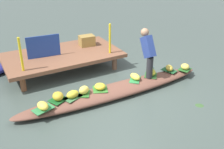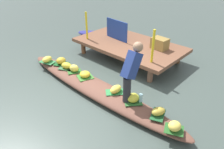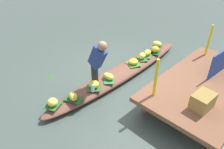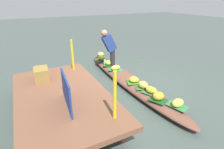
{
  "view_description": "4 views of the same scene",
  "coord_description": "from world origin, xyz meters",
  "px_view_note": "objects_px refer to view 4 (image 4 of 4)",
  "views": [
    {
      "loc": [
        -2.74,
        -4.73,
        3.24
      ],
      "look_at": [
        0.12,
        0.41,
        0.33
      ],
      "focal_mm": 42.47,
      "sensor_mm": 36.0,
      "label": 1
    },
    {
      "loc": [
        3.17,
        -2.82,
        2.91
      ],
      "look_at": [
        0.14,
        0.44,
        0.34
      ],
      "focal_mm": 34.76,
      "sensor_mm": 36.0,
      "label": 2
    },
    {
      "loc": [
        3.65,
        3.18,
        3.27
      ],
      "look_at": [
        0.5,
        0.11,
        0.33
      ],
      "focal_mm": 34.55,
      "sensor_mm": 36.0,
      "label": 3
    },
    {
      "loc": [
        -3.93,
        2.54,
        2.32
      ],
      "look_at": [
        -0.09,
        0.56,
        0.43
      ],
      "focal_mm": 28.46,
      "sensor_mm": 36.0,
      "label": 4
    }
  ],
  "objects_px": {
    "banana_bunch_1": "(143,85)",
    "banana_bunch_6": "(178,103)",
    "banana_bunch_8": "(158,96)",
    "water_bottle": "(105,62)",
    "banana_bunch_0": "(102,58)",
    "banana_bunch_3": "(101,54)",
    "vendor_boat": "(128,80)",
    "banana_bunch_5": "(151,90)",
    "banana_bunch_2": "(134,79)",
    "banana_bunch_7": "(109,63)",
    "banana_bunch_4": "(116,68)",
    "market_banner": "(66,92)",
    "vendor_person": "(109,46)",
    "produce_crate": "(42,74)"
  },
  "relations": [
    {
      "from": "banana_bunch_1",
      "to": "water_bottle",
      "type": "relative_size",
      "value": 1.33
    },
    {
      "from": "vendor_boat",
      "to": "banana_bunch_1",
      "type": "height_order",
      "value": "banana_bunch_1"
    },
    {
      "from": "banana_bunch_5",
      "to": "banana_bunch_3",
      "type": "bearing_deg",
      "value": -1.89
    },
    {
      "from": "market_banner",
      "to": "banana_bunch_6",
      "type": "bearing_deg",
      "value": -102.73
    },
    {
      "from": "banana_bunch_0",
      "to": "banana_bunch_8",
      "type": "xyz_separation_m",
      "value": [
        -3.05,
        0.01,
        0.02
      ]
    },
    {
      "from": "banana_bunch_1",
      "to": "market_banner",
      "type": "bearing_deg",
      "value": 98.88
    },
    {
      "from": "banana_bunch_0",
      "to": "banana_bunch_7",
      "type": "bearing_deg",
      "value": 179.89
    },
    {
      "from": "banana_bunch_2",
      "to": "vendor_boat",
      "type": "bearing_deg",
      "value": -8.46
    },
    {
      "from": "banana_bunch_1",
      "to": "banana_bunch_2",
      "type": "distance_m",
      "value": 0.4
    },
    {
      "from": "banana_bunch_4",
      "to": "banana_bunch_7",
      "type": "distance_m",
      "value": 0.48
    },
    {
      "from": "banana_bunch_4",
      "to": "produce_crate",
      "type": "bearing_deg",
      "value": 97.96
    },
    {
      "from": "banana_bunch_7",
      "to": "vendor_person",
      "type": "height_order",
      "value": "vendor_person"
    },
    {
      "from": "banana_bunch_6",
      "to": "banana_bunch_1",
      "type": "bearing_deg",
      "value": 9.33
    },
    {
      "from": "banana_bunch_2",
      "to": "banana_bunch_8",
      "type": "relative_size",
      "value": 0.98
    },
    {
      "from": "banana_bunch_0",
      "to": "water_bottle",
      "type": "xyz_separation_m",
      "value": [
        -0.48,
        0.09,
        0.01
      ]
    },
    {
      "from": "banana_bunch_2",
      "to": "banana_bunch_7",
      "type": "distance_m",
      "value": 1.46
    },
    {
      "from": "vendor_boat",
      "to": "banana_bunch_5",
      "type": "distance_m",
      "value": 1.1
    },
    {
      "from": "banana_bunch_3",
      "to": "banana_bunch_5",
      "type": "relative_size",
      "value": 0.79
    },
    {
      "from": "banana_bunch_2",
      "to": "banana_bunch_8",
      "type": "bearing_deg",
      "value": 178.73
    },
    {
      "from": "banana_bunch_5",
      "to": "produce_crate",
      "type": "distance_m",
      "value": 2.64
    },
    {
      "from": "banana_bunch_5",
      "to": "vendor_person",
      "type": "height_order",
      "value": "vendor_person"
    },
    {
      "from": "banana_bunch_2",
      "to": "banana_bunch_5",
      "type": "bearing_deg",
      "value": -177.34
    },
    {
      "from": "banana_bunch_3",
      "to": "water_bottle",
      "type": "height_order",
      "value": "water_bottle"
    },
    {
      "from": "banana_bunch_7",
      "to": "banana_bunch_6",
      "type": "bearing_deg",
      "value": -176.32
    },
    {
      "from": "market_banner",
      "to": "banana_bunch_3",
      "type": "bearing_deg",
      "value": -28.11
    },
    {
      "from": "banana_bunch_0",
      "to": "banana_bunch_5",
      "type": "height_order",
      "value": "banana_bunch_5"
    },
    {
      "from": "banana_bunch_1",
      "to": "market_banner",
      "type": "distance_m",
      "value": 2.02
    },
    {
      "from": "vendor_person",
      "to": "market_banner",
      "type": "xyz_separation_m",
      "value": [
        -2.06,
        1.88,
        -0.13
      ]
    },
    {
      "from": "banana_bunch_6",
      "to": "banana_bunch_0",
      "type": "bearing_deg",
      "value": 3.02
    },
    {
      "from": "vendor_boat",
      "to": "banana_bunch_0",
      "type": "bearing_deg",
      "value": 2.51
    },
    {
      "from": "vendor_person",
      "to": "produce_crate",
      "type": "relative_size",
      "value": 2.73
    },
    {
      "from": "banana_bunch_2",
      "to": "banana_bunch_6",
      "type": "distance_m",
      "value": 1.39
    },
    {
      "from": "banana_bunch_6",
      "to": "banana_bunch_8",
      "type": "relative_size",
      "value": 1.15
    },
    {
      "from": "banana_bunch_1",
      "to": "banana_bunch_8",
      "type": "distance_m",
      "value": 0.59
    },
    {
      "from": "banana_bunch_5",
      "to": "banana_bunch_8",
      "type": "relative_size",
      "value": 1.13
    },
    {
      "from": "banana_bunch_2",
      "to": "banana_bunch_4",
      "type": "height_order",
      "value": "banana_bunch_4"
    },
    {
      "from": "banana_bunch_7",
      "to": "vendor_person",
      "type": "xyz_separation_m",
      "value": [
        -0.11,
        0.04,
        0.6
      ]
    },
    {
      "from": "vendor_boat",
      "to": "banana_bunch_7",
      "type": "relative_size",
      "value": 19.42
    },
    {
      "from": "vendor_boat",
      "to": "produce_crate",
      "type": "relative_size",
      "value": 11.11
    },
    {
      "from": "banana_bunch_1",
      "to": "vendor_person",
      "type": "xyz_separation_m",
      "value": [
        1.75,
        0.06,
        0.59
      ]
    },
    {
      "from": "banana_bunch_2",
      "to": "produce_crate",
      "type": "bearing_deg",
      "value": 72.91
    },
    {
      "from": "banana_bunch_3",
      "to": "banana_bunch_8",
      "type": "relative_size",
      "value": 0.89
    },
    {
      "from": "vendor_boat",
      "to": "produce_crate",
      "type": "distance_m",
      "value": 2.34
    },
    {
      "from": "banana_bunch_1",
      "to": "banana_bunch_6",
      "type": "distance_m",
      "value": 0.99
    },
    {
      "from": "banana_bunch_0",
      "to": "banana_bunch_8",
      "type": "relative_size",
      "value": 1.07
    },
    {
      "from": "vendor_person",
      "to": "produce_crate",
      "type": "height_order",
      "value": "vendor_person"
    },
    {
      "from": "banana_bunch_8",
      "to": "water_bottle",
      "type": "height_order",
      "value": "banana_bunch_8"
    },
    {
      "from": "banana_bunch_1",
      "to": "banana_bunch_2",
      "type": "bearing_deg",
      "value": 0.93
    },
    {
      "from": "banana_bunch_1",
      "to": "banana_bunch_4",
      "type": "relative_size",
      "value": 0.79
    },
    {
      "from": "banana_bunch_3",
      "to": "vendor_boat",
      "type": "bearing_deg",
      "value": 177.87
    }
  ]
}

